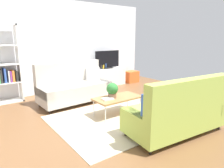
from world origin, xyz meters
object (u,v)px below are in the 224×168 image
tv_console (107,77)px  bottle_0 (101,67)px  potted_plant (112,90)px  couch_beige (74,87)px  storage_trunk (131,77)px  couch_green (178,112)px  vase_0 (93,68)px  coffee_table (118,98)px  bottle_1 (103,67)px  vase_1 (96,68)px  tv (107,60)px  bottle_2 (106,66)px  table_book_0 (108,99)px

tv_console → bottle_0: 0.49m
potted_plant → couch_beige: bearing=101.0°
storage_trunk → potted_plant: (-2.68, -2.36, 0.39)m
couch_green → vase_0: (0.60, 3.96, 0.26)m
coffee_table → potted_plant: 0.25m
storage_trunk → vase_0: size_ratio=3.98×
vase_0 → bottle_0: 0.31m
bottle_1 → vase_1: bearing=160.2°
tv → bottle_2: (-0.08, -0.02, -0.22)m
table_book_0 → bottle_1: bottle_1 is taller
bottle_1 → couch_green: bearing=-104.4°
couch_beige → bottle_0: (1.57, 1.03, 0.28)m
couch_green → bottle_2: size_ratio=10.31×
tv → storage_trunk: bearing=-4.2°
tv_console → vase_1: 0.58m
coffee_table → table_book_0: table_book_0 is taller
potted_plant → bottle_1: 2.80m
tv → storage_trunk: (1.10, -0.08, -0.73)m
potted_plant → vase_0: (1.00, 2.51, 0.10)m
couch_green → table_book_0: (-0.56, 1.41, -0.01)m
tv_console → vase_0: (-0.58, 0.05, 0.39)m
coffee_table → vase_1: size_ratio=9.02×
vase_0 → bottle_0: bottle_0 is taller
coffee_table → vase_0: 2.71m
tv_console → tv: 0.63m
coffee_table → vase_1: vase_1 is taller
couch_beige → tv_console: size_ratio=1.38×
potted_plant → bottle_0: size_ratio=2.20×
tv_console → tv: bearing=-90.0°
table_book_0 → coffee_table: bearing=0.9°
bottle_1 → storage_trunk: bearing=-2.7°
coffee_table → bottle_1: bottle_1 is taller
storage_trunk → vase_1: 1.62m
vase_0 → couch_beige: bearing=-138.5°
table_book_0 → bottle_2: bottle_2 is taller
vase_1 → vase_0: bearing=180.0°
tv_console → bottle_0: size_ratio=8.86×
tv → storage_trunk: 1.32m
vase_0 → vase_1: size_ratio=1.07×
couch_beige → couch_green: bearing=100.5°
potted_plant → table_book_0: (-0.16, -0.04, -0.17)m
couch_beige → tv: bearing=-153.1°
coffee_table → couch_beige: bearing=105.3°
tv_console → bottle_1: (-0.19, -0.04, 0.39)m
couch_beige → table_book_0: size_ratio=8.08×
couch_green → bottle_1: couch_green is taller
tv → vase_1: bearing=170.9°
couch_beige → potted_plant: bearing=98.2°
couch_green → tv: size_ratio=1.98×
tv → vase_1: tv is taller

